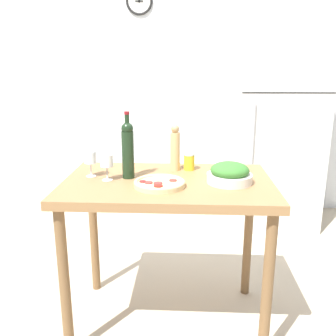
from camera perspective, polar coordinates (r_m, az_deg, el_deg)
The scene contains 11 objects.
ground_plane at distance 2.50m, azimuth -0.05°, elevation -22.00°, with size 14.00×14.00×0.00m, color #BCAD93.
wall_back at distance 3.97m, azimuth 1.46°, elevation 12.31°, with size 6.40×0.08×2.60m.
refrigerator at distance 3.73m, azimuth 16.11°, elevation 5.26°, with size 0.79×0.71×1.80m.
prep_counter at distance 2.11m, azimuth -0.05°, elevation -4.88°, with size 1.15×0.74×0.90m.
wine_bottle at distance 2.09m, azimuth -6.15°, elevation 2.96°, with size 0.07×0.07×0.38m.
wine_glass_near at distance 2.07m, azimuth -9.34°, elevation 0.91°, with size 0.07×0.07×0.15m.
wine_glass_far at distance 2.16m, azimuth -11.75°, elevation 1.44°, with size 0.07×0.07×0.15m.
pepper_mill at distance 2.24m, azimuth 1.08°, elevation 2.99°, with size 0.06×0.06×0.28m.
salad_bowl at distance 2.05m, azimuth 9.37°, elevation -0.86°, with size 0.25×0.25×0.11m.
homemade_pizza at distance 1.97m, azimuth -1.31°, elevation -2.36°, with size 0.27×0.27×0.03m.
salt_canister at distance 2.27m, azimuth 3.24°, elevation 1.00°, with size 0.07×0.07×0.10m.
Camera 1 is at (0.10, -1.98, 1.52)m, focal length 40.00 mm.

